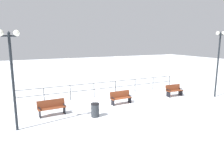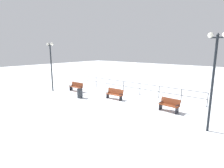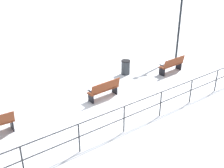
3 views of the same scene
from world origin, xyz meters
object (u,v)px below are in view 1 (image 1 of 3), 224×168
(bench_nearest, at_px, (52,107))
(trash_bin, at_px, (95,110))
(bench_third, at_px, (174,90))
(lamppost_middle, at_px, (219,53))
(bench_second, at_px, (121,97))
(lamppost_near, at_px, (11,62))

(bench_nearest, height_order, trash_bin, bench_nearest)
(bench_third, bearing_deg, lamppost_middle, 63.02)
(trash_bin, bearing_deg, bench_second, 122.03)
(bench_second, bearing_deg, bench_nearest, -89.97)
(bench_nearest, xyz_separation_m, trash_bin, (1.45, 2.26, -0.09))
(trash_bin, bearing_deg, lamppost_near, -89.70)
(bench_third, bearing_deg, trash_bin, -74.09)
(bench_third, height_order, trash_bin, bench_third)
(bench_nearest, height_order, bench_third, bench_nearest)
(trash_bin, bearing_deg, bench_nearest, -122.72)
(bench_nearest, bearing_deg, lamppost_middle, 80.99)
(lamppost_near, bearing_deg, bench_third, 97.93)
(bench_second, xyz_separation_m, bench_third, (0.04, 4.96, -0.00))
(lamppost_middle, bearing_deg, bench_second, -102.41)
(bench_nearest, xyz_separation_m, bench_second, (-0.24, 4.95, -0.02))
(bench_second, distance_m, lamppost_near, 7.84)
(bench_third, bearing_deg, bench_second, -86.68)
(lamppost_near, relative_size, trash_bin, 6.03)
(trash_bin, bearing_deg, lamppost_middle, 89.88)
(bench_nearest, distance_m, bench_second, 4.96)
(bench_second, height_order, lamppost_middle, lamppost_middle)
(bench_nearest, bearing_deg, lamppost_near, -57.09)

